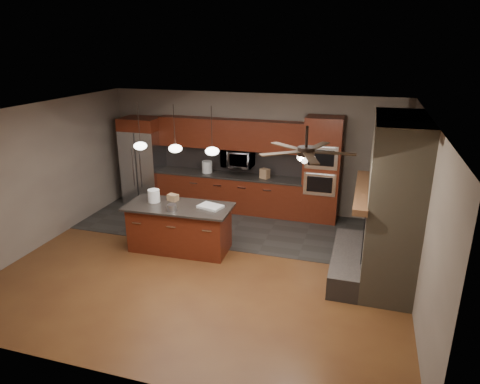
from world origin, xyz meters
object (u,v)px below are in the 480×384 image
(microwave, at_px, (238,158))
(counter_bucket, at_px, (207,167))
(counter_box, at_px, (265,174))
(refrigerator, at_px, (143,161))
(paint_can, at_px, (172,208))
(oven_tower, at_px, (322,170))
(white_bucket, at_px, (154,196))
(kitchen_island, at_px, (180,227))
(cardboard_box, at_px, (173,197))
(paint_tray, at_px, (210,207))

(microwave, distance_m, counter_bucket, 0.81)
(counter_box, bearing_deg, counter_bucket, -158.48)
(refrigerator, bearing_deg, paint_can, -51.94)
(oven_tower, bearing_deg, paint_can, -133.75)
(refrigerator, height_order, counter_box, refrigerator)
(paint_can, bearing_deg, white_bucket, 148.61)
(kitchen_island, bearing_deg, white_bucket, 170.99)
(white_bucket, xyz_separation_m, counter_bucket, (0.25, 2.25, -0.00))
(oven_tower, relative_size, refrigerator, 1.10)
(oven_tower, height_order, microwave, oven_tower)
(microwave, bearing_deg, counter_box, -8.34)
(cardboard_box, distance_m, counter_box, 2.45)
(oven_tower, relative_size, counter_box, 10.68)
(oven_tower, distance_m, microwave, 1.98)
(paint_can, bearing_deg, refrigerator, 128.06)
(paint_can, bearing_deg, counter_box, 65.22)
(refrigerator, bearing_deg, cardboard_box, -48.89)
(refrigerator, xyz_separation_m, counter_box, (3.12, 0.03, -0.07))
(cardboard_box, xyz_separation_m, counter_bucket, (-0.07, 2.08, 0.06))
(white_bucket, height_order, counter_bucket, counter_bucket)
(cardboard_box, relative_size, counter_box, 0.89)
(oven_tower, distance_m, paint_tray, 2.89)
(counter_bucket, relative_size, counter_box, 1.26)
(kitchen_island, relative_size, counter_bucket, 7.42)
(white_bucket, xyz_separation_m, paint_can, (0.53, -0.33, -0.07))
(kitchen_island, distance_m, white_bucket, 0.80)
(refrigerator, bearing_deg, white_bucket, -56.80)
(refrigerator, distance_m, counter_bucket, 1.68)
(paint_can, relative_size, paint_tray, 0.40)
(refrigerator, distance_m, paint_can, 3.17)
(refrigerator, bearing_deg, counter_box, 0.57)
(paint_can, bearing_deg, microwave, 79.56)
(oven_tower, height_order, white_bucket, oven_tower)
(microwave, height_order, kitchen_island, microwave)
(paint_can, distance_m, counter_box, 2.78)
(oven_tower, bearing_deg, paint_tray, -129.27)
(paint_tray, bearing_deg, counter_box, 92.14)
(microwave, height_order, paint_tray, microwave)
(white_bucket, distance_m, paint_tray, 1.18)
(counter_box, bearing_deg, oven_tower, 25.39)
(oven_tower, relative_size, kitchen_island, 1.15)
(microwave, xyz_separation_m, refrigerator, (-2.44, -0.13, -0.22))
(refrigerator, height_order, paint_tray, refrigerator)
(paint_can, xyz_separation_m, counter_bucket, (-0.28, 2.58, 0.06))
(counter_box, bearing_deg, cardboard_box, -100.61)
(counter_bucket, bearing_deg, counter_box, -1.98)
(microwave, relative_size, counter_bucket, 2.61)
(microwave, relative_size, refrigerator, 0.34)
(refrigerator, height_order, kitchen_island, refrigerator)
(oven_tower, height_order, counter_bucket, oven_tower)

